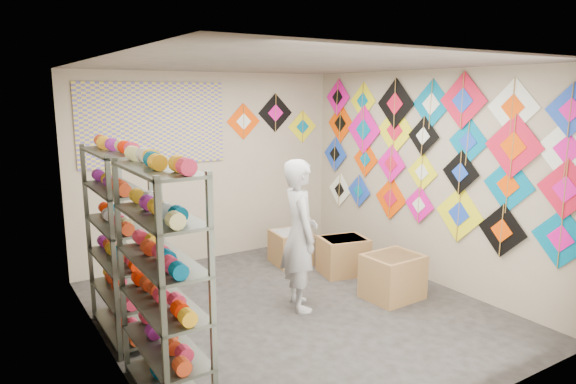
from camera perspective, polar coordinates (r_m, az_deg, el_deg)
ground at (r=5.95m, az=0.75°, el=-12.96°), size 4.50×4.50×0.00m
room_walls at (r=5.49m, az=0.80°, el=2.92°), size 4.50×4.50×4.50m
shelf_rack_front at (r=4.16m, az=-13.72°, el=-10.01°), size 0.40×1.10×1.90m
shelf_rack_back at (r=5.35m, az=-18.26°, el=-5.50°), size 0.40×1.10×1.90m
string_spools at (r=4.72m, az=-16.35°, el=-6.38°), size 0.12×2.36×0.12m
kite_wall_display at (r=6.72m, az=15.51°, el=4.23°), size 0.06×4.29×2.06m
back_wall_kites at (r=7.91m, az=-1.61°, el=8.03°), size 1.58×0.02×0.78m
poster at (r=7.13m, az=-14.69°, el=7.31°), size 2.00×0.01×1.10m
shopkeeper at (r=5.74m, az=1.31°, el=-4.79°), size 0.85×0.76×1.71m
carton_a at (r=6.30m, az=11.56°, el=-9.19°), size 0.66×0.56×0.53m
carton_b at (r=7.02m, az=6.17°, el=-7.04°), size 0.70×0.61×0.49m
carton_c at (r=7.38m, az=0.29°, el=-6.19°), size 0.55×0.59×0.47m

